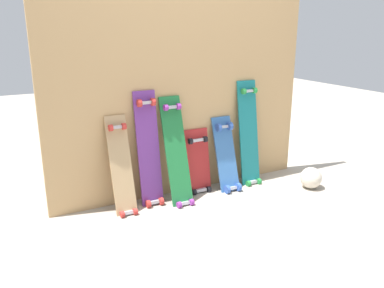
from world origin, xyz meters
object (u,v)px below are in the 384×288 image
Objects in this scene: skateboard_natural at (122,170)px; skateboard_red at (198,165)px; rubber_ball at (311,178)px; skateboard_green at (177,155)px; skateboard_blue at (227,158)px; skateboard_teal at (249,137)px; skateboard_purple at (149,153)px.

skateboard_natural is 0.69m from skateboard_red.
skateboard_red is at bearing 155.54° from rubber_ball.
skateboard_green is at bearing -159.91° from skateboard_red.
skateboard_natural is 0.45m from skateboard_green.
skateboard_teal reaches higher than skateboard_blue.
skateboard_purple is 5.14× the size of rubber_ball.
skateboard_natural reaches higher than rubber_ball.
skateboard_teal is (0.25, 0.04, 0.14)m from skateboard_blue.
rubber_ball is at bearing -24.46° from skateboard_red.
skateboard_green is 1.33× the size of skateboard_blue.
skateboard_teal reaches higher than skateboard_natural.
skateboard_red is 1.00m from rubber_ball.
skateboard_blue is (0.69, -0.04, -0.14)m from skateboard_purple.
skateboard_red is (0.45, 0.02, -0.18)m from skateboard_purple.
skateboard_purple is (0.24, 0.04, 0.09)m from skateboard_natural.
skateboard_teal is (0.50, -0.03, 0.19)m from skateboard_red.
skateboard_blue is at bearing 151.90° from rubber_ball.
skateboard_natural is 0.84× the size of skateboard_purple.
skateboard_red is at bearing 177.00° from skateboard_teal.
skateboard_green reaches higher than skateboard_red.
rubber_ball is at bearing -12.46° from skateboard_natural.
rubber_ball is (0.65, -0.35, -0.19)m from skateboard_blue.
skateboard_red is (0.24, 0.09, -0.15)m from skateboard_green.
skateboard_green is at bearing -17.04° from skateboard_purple.
skateboard_teal reaches higher than rubber_ball.
rubber_ball is (0.90, -0.41, -0.14)m from skateboard_red.
skateboard_purple is at bearing 176.72° from skateboard_blue.
skateboard_red is at bearing 5.02° from skateboard_natural.
skateboard_purple reaches higher than skateboard_red.
skateboard_blue is 0.29m from skateboard_teal.
skateboard_natural is 1.19m from skateboard_teal.
skateboard_green reaches higher than skateboard_natural.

